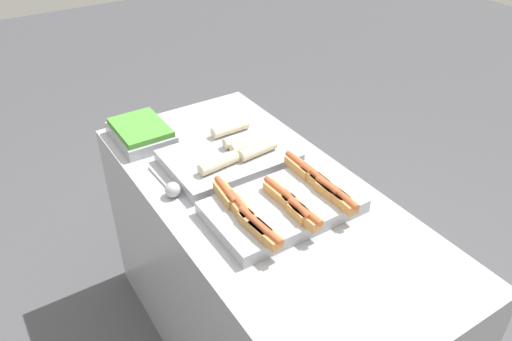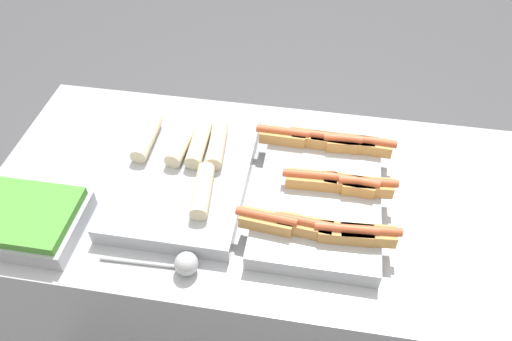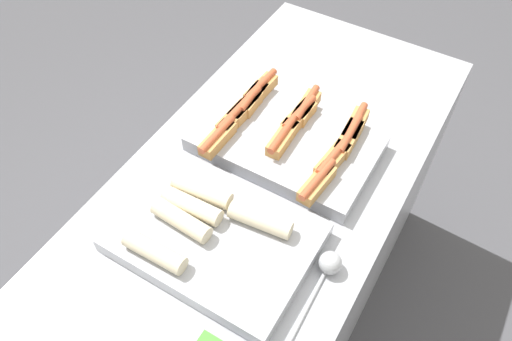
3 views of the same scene
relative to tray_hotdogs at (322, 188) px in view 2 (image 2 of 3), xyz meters
The scene contains 6 objects.
ground_plane 0.98m from the tray_hotdogs, behind, with size 12.00×12.00×0.00m, color #4C4C51.
counter 0.52m from the tray_hotdogs, behind, with size 1.62×0.75×0.93m.
tray_hotdogs is the anchor object (origin of this frame).
tray_wraps 0.39m from the tray_hotdogs, behind, with size 0.36×0.50×0.10m.
tray_side_front 0.79m from the tray_hotdogs, 162.77° to the right, with size 0.30×0.22×0.07m.
serving_spoon_near 0.43m from the tray_hotdogs, 137.40° to the right, with size 0.25×0.06×0.06m.
Camera 2 is at (0.10, -0.92, 1.98)m, focal length 35.00 mm.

